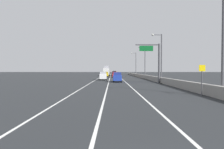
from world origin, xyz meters
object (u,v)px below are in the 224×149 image
(overhead_sign_gantry, at_px, (155,58))
(lamp_post_right_second, at_px, (160,54))
(lamp_post_right_near, at_px, (220,36))
(car_black_1, at_px, (114,73))
(lamp_post_right_fourth, at_px, (135,63))
(box_truck, at_px, (107,71))
(speed_advisory_sign, at_px, (202,78))
(car_yellow_4, at_px, (106,74))
(car_red_5, at_px, (115,75))
(lamp_post_right_third, at_px, (144,60))
(car_silver_2, at_px, (114,73))
(car_blue_3, at_px, (117,77))
(car_white_0, at_px, (103,76))

(overhead_sign_gantry, xyz_separation_m, lamp_post_right_second, (1.49, 2.06, 0.91))
(lamp_post_right_near, bearing_deg, car_black_1, 99.01)
(lamp_post_right_second, distance_m, lamp_post_right_fourth, 39.06)
(box_truck, bearing_deg, speed_advisory_sign, -79.69)
(lamp_post_right_fourth, relative_size, car_yellow_4, 2.30)
(lamp_post_right_near, bearing_deg, car_red_5, 101.58)
(lamp_post_right_near, xyz_separation_m, car_black_1, (-9.14, 57.62, -4.57))
(lamp_post_right_third, bearing_deg, speed_advisory_sign, -91.95)
(car_silver_2, relative_size, car_blue_3, 1.13)
(box_truck, bearing_deg, lamp_post_right_fourth, -12.14)
(box_truck, bearing_deg, car_silver_2, 49.50)
(car_blue_3, bearing_deg, car_silver_2, 90.33)
(box_truck, bearing_deg, car_blue_3, -85.08)
(speed_advisory_sign, relative_size, lamp_post_right_fourth, 0.31)
(overhead_sign_gantry, xyz_separation_m, box_truck, (-10.59, 43.73, -2.71))
(lamp_post_right_third, distance_m, car_yellow_4, 17.11)
(car_black_1, height_order, car_silver_2, car_black_1)
(car_black_1, relative_size, car_blue_3, 1.20)
(speed_advisory_sign, relative_size, car_blue_3, 0.75)
(lamp_post_right_fourth, bearing_deg, speed_advisory_sign, -91.08)
(car_black_1, xyz_separation_m, car_blue_3, (0.19, -36.76, -0.05))
(speed_advisory_sign, distance_m, car_black_1, 57.62)
(lamp_post_right_third, height_order, car_yellow_4, lamp_post_right_third)
(car_silver_2, bearing_deg, car_red_5, -89.50)
(lamp_post_right_third, height_order, car_black_1, lamp_post_right_third)
(overhead_sign_gantry, bearing_deg, car_silver_2, 98.82)
(car_blue_3, xyz_separation_m, box_truck, (-3.47, 40.34, 1.00))
(overhead_sign_gantry, distance_m, car_black_1, 40.97)
(lamp_post_right_near, xyz_separation_m, box_truck, (-12.42, 61.20, -3.62))
(lamp_post_right_fourth, height_order, car_red_5, lamp_post_right_fourth)
(car_yellow_4, distance_m, car_red_5, 6.94)
(overhead_sign_gantry, bearing_deg, lamp_post_right_second, 54.19)
(overhead_sign_gantry, relative_size, car_red_5, 1.62)
(overhead_sign_gantry, xyz_separation_m, car_black_1, (-7.31, 40.15, -3.66))
(car_blue_3, bearing_deg, box_truck, 94.92)
(car_black_1, bearing_deg, lamp_post_right_fourth, 6.32)
(lamp_post_right_fourth, bearing_deg, lamp_post_right_third, -89.35)
(car_white_0, relative_size, car_blue_3, 1.05)
(speed_advisory_sign, distance_m, lamp_post_right_second, 19.42)
(speed_advisory_sign, xyz_separation_m, car_silver_2, (-7.81, 64.45, -0.70))
(car_silver_2, bearing_deg, lamp_post_right_third, -70.60)
(car_silver_2, bearing_deg, lamp_post_right_second, -78.97)
(lamp_post_right_fourth, bearing_deg, car_silver_2, 144.37)
(box_truck, bearing_deg, car_white_0, -89.74)
(lamp_post_right_third, height_order, lamp_post_right_fourth, same)
(car_red_5, bearing_deg, overhead_sign_gantry, -74.83)
(lamp_post_right_second, height_order, box_truck, lamp_post_right_second)
(car_white_0, distance_m, box_truck, 32.72)
(lamp_post_right_near, relative_size, lamp_post_right_third, 1.00)
(speed_advisory_sign, height_order, car_black_1, speed_advisory_sign)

